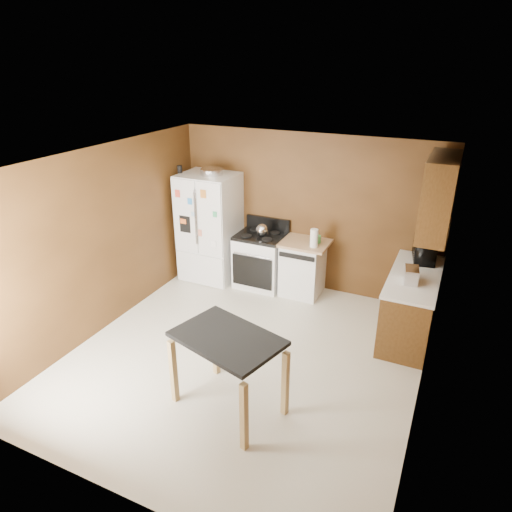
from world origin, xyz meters
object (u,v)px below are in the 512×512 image
Objects in this scene: green_canister at (318,239)px; island at (227,349)px; roasting_pan at (212,172)px; pen_cup at (180,169)px; gas_range at (261,259)px; paper_towel at (314,238)px; microwave at (424,251)px; kettle at (262,230)px; refrigerator at (210,227)px; dishwasher at (303,267)px; toaster at (411,275)px.

island is (-0.04, -2.87, -0.19)m from green_canister.
green_canister is (1.77, 0.12, -0.90)m from roasting_pan.
gas_range is at bearing 6.63° from pen_cup.
microwave is (1.55, 0.16, 0.01)m from paper_towel.
refrigerator reaches higher than kettle.
paper_towel is at bearing -6.51° from gas_range.
pen_cup reaches higher than green_canister.
paper_towel is 0.55× the size of microwave.
green_canister is 0.23× the size of microwave.
green_canister is at bearing 89.25° from island.
paper_towel is at bearing -32.71° from dishwasher.
kettle is at bearing 175.98° from paper_towel.
pen_cup reaches higher than island.
dishwasher is at bearing -164.60° from green_canister.
kettle is 0.89m from green_canister.
green_canister is at bearing 7.93° from kettle.
island is at bearing -49.51° from pen_cup.
green_canister is 0.13× the size of dishwasher.
green_canister reaches higher than island.
refrigerator is 2.02× the size of dishwasher.
roasting_pan reaches higher than kettle.
gas_range is at bearing 131.40° from kettle.
pen_cup reaches higher than microwave.
refrigerator reaches higher than paper_towel.
dishwasher is at bearing 93.33° from island.
island is (0.16, -2.81, 0.30)m from dishwasher.
refrigerator reaches higher than dishwasher.
roasting_pan is 1.85× the size of kettle.
gas_range is at bearing 173.49° from paper_towel.
kettle is 2.88m from island.
green_canister is at bearing 78.52° from microwave.
paper_towel is 1.09m from gas_range.
dishwasher is (0.72, 0.02, -0.01)m from gas_range.
gas_range is 1.24× the size of dishwasher.
green_canister is at bearing 142.52° from toaster.
roasting_pan is 0.20× the size of refrigerator.
gas_range is at bearing 154.18° from toaster.
pen_cup is 3.63m from island.
paper_towel is 0.22× the size of island.
refrigerator is (-3.39, -0.12, -0.14)m from microwave.
refrigerator is at bearing 123.32° from island.
dishwasher is (-0.20, 0.13, -0.58)m from paper_towel.
dishwasher is at bearing 1.94° from gas_range.
toaster reaches higher than green_canister.
pen_cup is 2.47m from green_canister.
refrigerator is at bearing 12.18° from pen_cup.
pen_cup reaches higher than refrigerator.
roasting_pan reaches higher than green_canister.
island is at bearing 140.20° from microwave.
gas_range is (-0.04, 0.04, -0.54)m from kettle.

